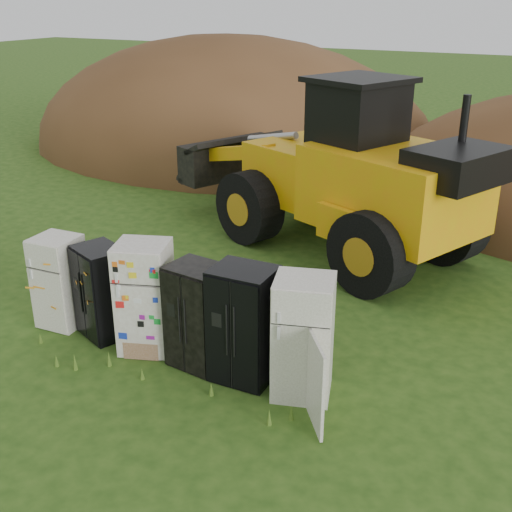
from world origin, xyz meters
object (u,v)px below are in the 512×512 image
Objects in this scene: fridge_dark_mid at (198,316)px; wheel_loader at (322,161)px; fridge_open_door at (303,338)px; fridge_black_right at (244,324)px; fridge_black_side at (102,292)px; fridge_leftmost at (60,281)px; fridge_sticker at (145,297)px.

wheel_loader reaches higher than fridge_dark_mid.
fridge_open_door reaches higher than fridge_dark_mid.
fridge_dark_mid is 0.93× the size of fridge_black_right.
fridge_black_right is at bearing 164.61° from fridge_open_door.
fridge_dark_mid is 0.91× the size of fridge_open_door.
fridge_black_side is 0.87× the size of fridge_open_door.
fridge_dark_mid is 0.21× the size of wheel_loader.
fridge_leftmost is 2.92m from fridge_dark_mid.
wheel_loader is (-0.37, 6.03, 1.13)m from fridge_dark_mid.
wheel_loader is at bearing 63.67° from fridge_leftmost.
fridge_black_right is at bearing -20.87° from fridge_sticker.
wheel_loader is at bearing 63.55° from fridge_sticker.
fridge_black_right is (0.83, -0.02, 0.07)m from fridge_dark_mid.
fridge_black_right is at bearing 20.80° from fridge_black_side.
fridge_leftmost is at bearing -155.32° from fridge_black_side.
fridge_open_door is at bearing 0.11° from fridge_black_right.
fridge_dark_mid is at bearing 163.39° from fridge_open_door.
fridge_black_right reaches higher than fridge_black_side.
fridge_leftmost is 0.89× the size of fridge_open_door.
fridge_black_right is at bearing 5.46° from fridge_dark_mid.
fridge_leftmost is 0.98× the size of fridge_dark_mid.
fridge_sticker is 6.15m from wheel_loader.
wheel_loader is (-2.18, 6.02, 1.05)m from fridge_open_door.
fridge_sticker is 1.10× the size of fridge_dark_mid.
fridge_leftmost is at bearing 163.10° from fridge_open_door.
fridge_leftmost is 6.64m from wheel_loader.
fridge_leftmost reaches higher than fridge_black_side.
wheel_loader reaches higher than fridge_black_right.
fridge_sticker is 1.87m from fridge_black_right.
fridge_leftmost is 0.93m from fridge_black_side.
fridge_black_side is 0.20× the size of wheel_loader.
fridge_black_side is 0.89× the size of fridge_black_right.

